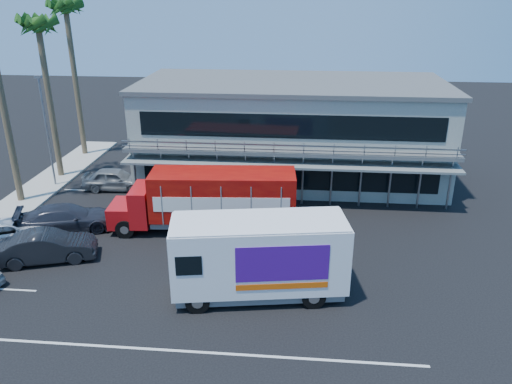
{
  "coord_description": "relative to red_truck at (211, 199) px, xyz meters",
  "views": [
    {
      "loc": [
        3.7,
        -21.82,
        13.51
      ],
      "look_at": [
        1.19,
        5.58,
        2.3
      ],
      "focal_mm": 35.0,
      "sensor_mm": 36.0,
      "label": 1
    }
  ],
  "objects": [
    {
      "name": "parked_car_d",
      "position": [
        -8.6,
        -0.91,
        -1.22
      ],
      "size": [
        6.01,
        4.06,
        1.62
      ],
      "primitive_type": "imported",
      "rotation": [
        0.0,
        0.0,
        1.92
      ],
      "color": "#272A35",
      "rests_on": "ground"
    },
    {
      "name": "palm_e",
      "position": [
        -13.24,
        8.05,
        8.54
      ],
      "size": [
        2.8,
        2.8,
        12.25
      ],
      "color": "brown",
      "rests_on": "ground"
    },
    {
      "name": "red_truck",
      "position": [
        0.0,
        0.0,
        0.0
      ],
      "size": [
        11.11,
        3.36,
        3.69
      ],
      "rotation": [
        0.0,
        0.0,
        0.07
      ],
      "color": "#B50E11",
      "rests_on": "ground"
    },
    {
      "name": "curb_strip",
      "position": [
        -13.54,
        1.05,
        -1.95
      ],
      "size": [
        3.0,
        32.0,
        0.16
      ],
      "primitive_type": "cube",
      "color": "#A5A399",
      "rests_on": "ground"
    },
    {
      "name": "palm_f",
      "position": [
        -13.64,
        13.55,
        9.44
      ],
      "size": [
        2.8,
        2.8,
        13.25
      ],
      "color": "brown",
      "rests_on": "ground"
    },
    {
      "name": "ground",
      "position": [
        1.46,
        -4.95,
        -2.03
      ],
      "size": [
        120.0,
        120.0,
        0.0
      ],
      "primitive_type": "plane",
      "color": "black",
      "rests_on": "ground"
    },
    {
      "name": "building",
      "position": [
        4.46,
        9.99,
        1.63
      ],
      "size": [
        22.4,
        12.0,
        7.3
      ],
      "color": "gray",
      "rests_on": "ground"
    },
    {
      "name": "parked_car_b",
      "position": [
        -8.04,
        -4.45,
        -1.21
      ],
      "size": [
        5.28,
        3.19,
        1.64
      ],
      "primitive_type": "imported",
      "rotation": [
        0.0,
        0.0,
        1.88
      ],
      "color": "black",
      "rests_on": "ground"
    },
    {
      "name": "parked_car_c",
      "position": [
        -11.04,
        -2.69,
        -1.32
      ],
      "size": [
        5.64,
        4.23,
        1.42
      ],
      "primitive_type": "imported",
      "rotation": [
        0.0,
        0.0,
        1.99
      ],
      "color": "white",
      "rests_on": "ground"
    },
    {
      "name": "parked_car_e",
      "position": [
        -8.04,
        5.85,
        -1.24
      ],
      "size": [
        4.73,
        2.11,
        1.58
      ],
      "primitive_type": "imported",
      "rotation": [
        0.0,
        0.0,
        1.62
      ],
      "color": "slate",
      "rests_on": "ground"
    },
    {
      "name": "white_van",
      "position": [
        3.45,
        -6.66,
        0.05
      ],
      "size": [
        8.32,
        3.98,
        3.9
      ],
      "rotation": [
        0.0,
        0.0,
        0.16
      ],
      "color": "white",
      "rests_on": "ground"
    },
    {
      "name": "light_pole_far",
      "position": [
        -12.74,
        6.05,
        2.47
      ],
      "size": [
        0.5,
        0.25,
        8.09
      ],
      "color": "gray",
      "rests_on": "ground"
    }
  ]
}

